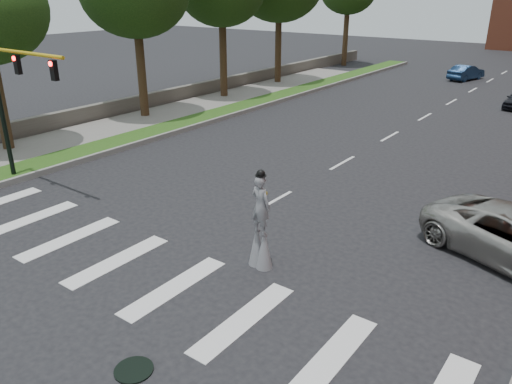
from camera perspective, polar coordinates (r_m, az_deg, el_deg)
name	(u,v)px	position (r m, az deg, el deg)	size (l,w,h in m)	color
ground_plane	(119,288)	(15.34, -15.43, -10.53)	(160.00, 160.00, 0.00)	black
grass_median	(237,108)	(36.22, -2.14, 9.53)	(2.00, 60.00, 0.25)	#234814
median_curb	(249,110)	(35.58, -0.80, 9.33)	(0.20, 60.00, 0.28)	gray
sidewalk_left	(95,132)	(31.67, -17.95, 6.52)	(4.00, 60.00, 0.18)	slate
stone_wall	(199,90)	(41.14, -6.49, 11.55)	(0.50, 56.00, 1.10)	#565149
manhole	(134,370)	(12.41, -13.79, -19.15)	(0.90, 0.90, 0.04)	black
traffic_signal	(12,91)	(23.30, -26.09, 10.28)	(5.30, 0.23, 6.20)	black
stilt_performer	(261,228)	(15.25, 0.53, -4.10)	(0.84, 0.57, 3.21)	#352415
car_mid	(466,72)	(52.53, 22.89, 12.48)	(1.48, 4.25, 1.40)	#162D4E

